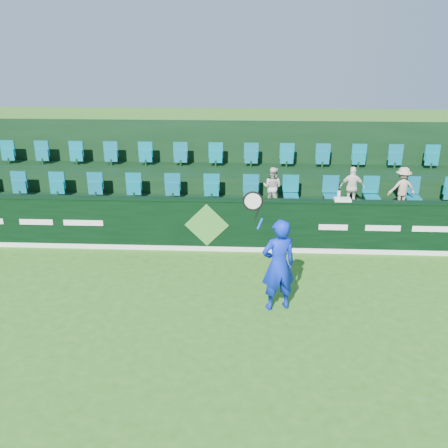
# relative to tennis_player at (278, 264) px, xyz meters

# --- Properties ---
(ground) EXTENTS (60.00, 60.00, 0.00)m
(ground) POSITION_rel_tennis_player_xyz_m (-1.61, -1.18, -0.95)
(ground) COLOR #2C6A19
(ground) RESTS_ON ground
(sponsor_hoarding) EXTENTS (16.00, 0.25, 1.35)m
(sponsor_hoarding) POSITION_rel_tennis_player_xyz_m (-1.61, 2.82, -0.28)
(sponsor_hoarding) COLOR black
(sponsor_hoarding) RESTS_ON ground
(stand_tier_front) EXTENTS (16.00, 2.00, 0.80)m
(stand_tier_front) POSITION_rel_tennis_player_xyz_m (-1.61, 3.92, -0.55)
(stand_tier_front) COLOR black
(stand_tier_front) RESTS_ON ground
(stand_tier_back) EXTENTS (16.00, 1.80, 1.30)m
(stand_tier_back) POSITION_rel_tennis_player_xyz_m (-1.61, 5.82, -0.30)
(stand_tier_back) COLOR black
(stand_tier_back) RESTS_ON ground
(stand_rear) EXTENTS (16.00, 4.10, 2.60)m
(stand_rear) POSITION_rel_tennis_player_xyz_m (-1.61, 6.26, 0.27)
(stand_rear) COLOR black
(stand_rear) RESTS_ON ground
(seat_row_front) EXTENTS (13.50, 0.50, 0.60)m
(seat_row_front) POSITION_rel_tennis_player_xyz_m (-1.61, 4.32, 0.15)
(seat_row_front) COLOR #066778
(seat_row_front) RESTS_ON stand_tier_front
(seat_row_back) EXTENTS (13.50, 0.50, 0.60)m
(seat_row_back) POSITION_rel_tennis_player_xyz_m (-1.61, 6.12, 0.65)
(seat_row_back) COLOR #066778
(seat_row_back) RESTS_ON stand_tier_back
(tennis_player) EXTENTS (1.16, 0.64, 2.51)m
(tennis_player) POSITION_rel_tennis_player_xyz_m (0.00, 0.00, 0.00)
(tennis_player) COLOR #0B25C8
(tennis_player) RESTS_ON ground
(spectator_left) EXTENTS (0.64, 0.58, 1.07)m
(spectator_left) POSITION_rel_tennis_player_xyz_m (0.04, 3.94, 0.38)
(spectator_left) COLOR beige
(spectator_left) RESTS_ON stand_tier_front
(spectator_middle) EXTENTS (0.68, 0.34, 1.11)m
(spectator_middle) POSITION_rel_tennis_player_xyz_m (2.12, 3.94, 0.40)
(spectator_middle) COLOR white
(spectator_middle) RESTS_ON stand_tier_front
(spectator_right) EXTENTS (0.77, 0.51, 1.11)m
(spectator_right) POSITION_rel_tennis_player_xyz_m (3.41, 3.94, 0.41)
(spectator_right) COLOR tan
(spectator_right) RESTS_ON stand_tier_front
(towel) EXTENTS (0.39, 0.26, 0.06)m
(towel) POSITION_rel_tennis_player_xyz_m (1.68, 2.82, 0.43)
(towel) COLOR white
(towel) RESTS_ON sponsor_hoarding
(drinks_bottle) EXTENTS (0.08, 0.08, 0.25)m
(drinks_bottle) POSITION_rel_tennis_player_xyz_m (1.58, 2.82, 0.52)
(drinks_bottle) COLOR silver
(drinks_bottle) RESTS_ON sponsor_hoarding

